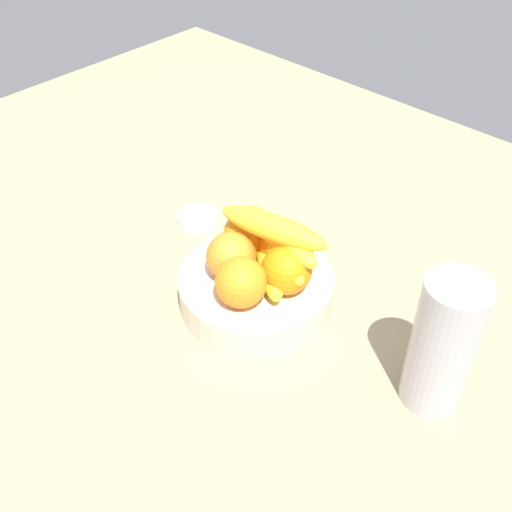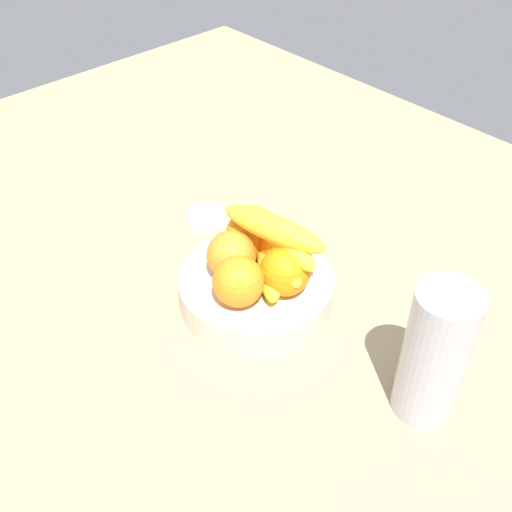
% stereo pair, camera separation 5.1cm
% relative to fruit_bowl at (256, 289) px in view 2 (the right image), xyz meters
% --- Properties ---
extents(ground_plane, '(1.80, 1.40, 0.03)m').
position_rel_fruit_bowl_xyz_m(ground_plane, '(0.02, -0.02, -0.04)').
color(ground_plane, '#978765').
extents(fruit_bowl, '(0.23, 0.23, 0.05)m').
position_rel_fruit_bowl_xyz_m(fruit_bowl, '(0.00, 0.00, 0.00)').
color(fruit_bowl, beige).
rests_on(fruit_bowl, ground_plane).
extents(orange_front_left, '(0.07, 0.07, 0.07)m').
position_rel_fruit_bowl_xyz_m(orange_front_left, '(0.03, 0.02, 0.06)').
color(orange_front_left, orange).
rests_on(orange_front_left, fruit_bowl).
extents(orange_front_right, '(0.07, 0.07, 0.07)m').
position_rel_fruit_bowl_xyz_m(orange_front_right, '(-0.02, 0.05, 0.06)').
color(orange_front_right, orange).
rests_on(orange_front_right, fruit_bowl).
extents(orange_center, '(0.07, 0.07, 0.07)m').
position_rel_fruit_bowl_xyz_m(orange_center, '(-0.05, -0.01, 0.06)').
color(orange_center, orange).
rests_on(orange_center, fruit_bowl).
extents(orange_back_left, '(0.07, 0.07, 0.07)m').
position_rel_fruit_bowl_xyz_m(orange_back_left, '(-0.01, -0.05, 0.06)').
color(orange_back_left, orange).
rests_on(orange_back_left, fruit_bowl).
extents(orange_back_right, '(0.07, 0.07, 0.07)m').
position_rel_fruit_bowl_xyz_m(orange_back_right, '(0.05, -0.03, 0.06)').
color(orange_back_right, orange).
rests_on(orange_back_right, fruit_bowl).
extents(banana_bunch, '(0.17, 0.14, 0.11)m').
position_rel_fruit_bowl_xyz_m(banana_bunch, '(-0.01, -0.03, 0.08)').
color(banana_bunch, yellow).
rests_on(banana_bunch, fruit_bowl).
extents(thermos_tumbler, '(0.08, 0.08, 0.20)m').
position_rel_fruit_bowl_xyz_m(thermos_tumbler, '(-0.29, -0.03, 0.07)').
color(thermos_tumbler, '#BAB6BE').
rests_on(thermos_tumbler, ground_plane).
extents(jar_lid, '(0.07, 0.07, 0.01)m').
position_rel_fruit_bowl_xyz_m(jar_lid, '(0.22, -0.08, -0.02)').
color(jar_lid, silver).
rests_on(jar_lid, ground_plane).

